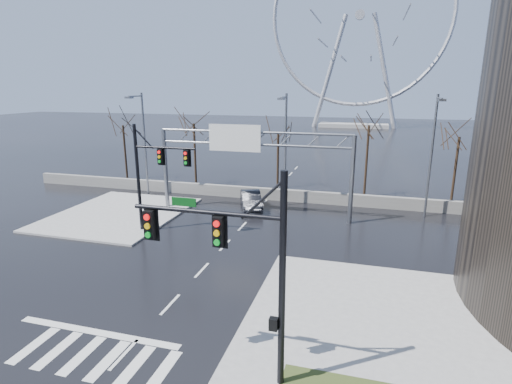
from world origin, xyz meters
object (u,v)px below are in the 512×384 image
(car, at_px, (251,200))
(ferris_wheel, at_px, (360,23))
(sign_gantry, at_px, (248,154))
(signal_mast_near, at_px, (243,258))
(signal_mast_far, at_px, (151,169))

(car, bearing_deg, ferris_wheel, 64.18)
(sign_gantry, height_order, ferris_wheel, ferris_wheel)
(sign_gantry, relative_size, ferris_wheel, 0.32)
(signal_mast_near, bearing_deg, ferris_wheel, 90.08)
(sign_gantry, xyz_separation_m, car, (-0.28, 1.71, -4.40))
(signal_mast_far, xyz_separation_m, car, (5.21, 7.71, -4.05))
(ferris_wheel, relative_size, car, 10.72)
(sign_gantry, relative_size, car, 3.45)
(signal_mast_near, xyz_separation_m, ferris_wheel, (-0.14, 99.04, 21.26))
(sign_gantry, bearing_deg, car, 99.36)
(ferris_wheel, bearing_deg, car, -94.13)
(signal_mast_far, xyz_separation_m, ferris_wheel, (10.87, 86.04, 21.30))
(ferris_wheel, height_order, car, ferris_wheel)
(sign_gantry, bearing_deg, signal_mast_near, -73.81)
(signal_mast_near, relative_size, car, 1.69)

